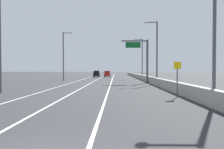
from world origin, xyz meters
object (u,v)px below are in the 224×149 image
lamp_post_right_near (211,20)px  car_red_2 (107,74)px  lamp_post_right_second (155,48)px  lamp_post_right_third (141,56)px  overhead_sign_gantry (143,56)px  lamp_post_left_mid (65,53)px  lamp_post_left_near (2,34)px  car_black_1 (97,74)px  speed_advisory_sign (177,76)px  car_yellow_0 (96,73)px

lamp_post_right_near → car_red_2: 54.71m
lamp_post_right_second → lamp_post_right_third: 19.93m
overhead_sign_gantry → lamp_post_right_second: lamp_post_right_second is taller
lamp_post_left_mid → overhead_sign_gantry: bearing=-26.1°
overhead_sign_gantry → lamp_post_right_near: size_ratio=0.74×
lamp_post_right_third → lamp_post_left_near: 38.22m
lamp_post_right_near → car_red_2: size_ratio=2.46×
lamp_post_right_second → car_black_1: size_ratio=2.22×
overhead_sign_gantry → car_black_1: (-10.65, 30.18, -3.73)m
lamp_post_right_second → car_red_2: 35.29m
lamp_post_right_third → car_black_1: lamp_post_right_third is taller
car_red_2 → car_black_1: bearing=-160.7°
lamp_post_right_third → lamp_post_right_near: bearing=-89.7°
overhead_sign_gantry → lamp_post_right_second: 3.16m
speed_advisory_sign → lamp_post_left_near: bearing=169.3°
lamp_post_left_near → lamp_post_left_mid: 23.93m
speed_advisory_sign → lamp_post_left_near: 17.20m
car_red_2 → speed_advisory_sign: bearing=-81.2°
lamp_post_left_mid → car_red_2: lamp_post_left_mid is taller
lamp_post_right_third → car_black_1: bearing=134.3°
lamp_post_left_near → car_black_1: 47.10m
lamp_post_left_near → car_yellow_0: bearing=88.3°
speed_advisory_sign → car_yellow_0: (-14.09, 79.66, -0.81)m
speed_advisory_sign → car_black_1: (-11.09, 49.66, -0.76)m
lamp_post_right_second → car_black_1: 35.20m
lamp_post_left_near → overhead_sign_gantry: bearing=45.7°
overhead_sign_gantry → lamp_post_left_mid: 17.20m
lamp_post_left_near → lamp_post_right_second: bearing=38.3°
lamp_post_left_mid → car_black_1: size_ratio=2.22×
car_red_2 → lamp_post_left_mid: bearing=-108.6°
lamp_post_left_mid → car_red_2: (7.99, 23.76, -4.89)m
lamp_post_left_near → car_red_2: bearing=79.8°
lamp_post_left_mid → lamp_post_left_near: bearing=-91.3°
overhead_sign_gantry → lamp_post_right_third: 17.63m
overhead_sign_gantry → car_yellow_0: 61.84m
lamp_post_right_third → car_black_1: 18.37m
lamp_post_right_second → lamp_post_left_near: bearing=-141.7°
lamp_post_left_near → car_yellow_0: size_ratio=2.34×
lamp_post_right_second → lamp_post_left_mid: size_ratio=1.00×
lamp_post_right_third → lamp_post_left_mid: 19.82m
lamp_post_right_near → car_yellow_0: (-15.61, 82.55, -4.89)m
car_black_1 → lamp_post_right_second: bearing=-69.3°
speed_advisory_sign → lamp_post_left_mid: lamp_post_left_mid is taller
lamp_post_right_third → lamp_post_left_near: (-17.71, -33.87, 0.00)m
car_yellow_0 → lamp_post_right_third: bearing=-70.2°
lamp_post_right_third → lamp_post_left_near: bearing=-117.6°
lamp_post_right_second → car_black_1: lamp_post_right_second is taller
car_yellow_0 → car_red_2: bearing=-77.8°
speed_advisory_sign → lamp_post_right_near: (1.52, -2.89, 4.09)m
speed_advisory_sign → car_red_2: size_ratio=0.72×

